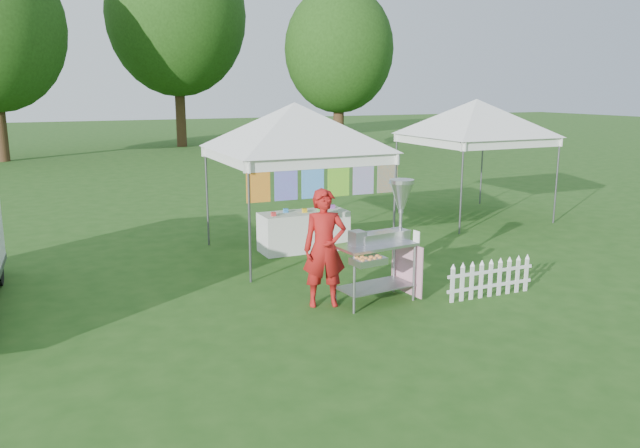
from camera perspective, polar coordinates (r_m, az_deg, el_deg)
name	(u,v)px	position (r m, az deg, el deg)	size (l,w,h in m)	color
ground	(383,308)	(9.59, 5.80, -7.66)	(120.00, 120.00, 0.00)	#224D16
canopy_main	(295,103)	(12.16, -2.32, 11.00)	(4.24, 4.24, 3.45)	#59595E
canopy_right	(477,99)	(16.27, 14.15, 10.99)	(4.24, 4.24, 3.45)	#59595E
tree_mid	(176,16)	(36.77, -13.03, 18.07)	(7.60, 7.60, 11.52)	#392814
tree_right	(339,50)	(33.20, 1.75, 15.63)	(5.60, 5.60, 8.42)	#392814
donut_cart	(387,231)	(9.65, 6.13, -0.67)	(1.36, 1.06, 1.88)	gray
vendor	(325,248)	(9.41, 0.42, -2.23)	(0.66, 0.43, 1.81)	#A01513
picket_fence	(490,279)	(10.32, 15.31, -4.91)	(1.62, 0.06, 0.56)	silver
display_table	(304,231)	(12.77, -1.50, -0.65)	(1.80, 0.70, 0.80)	white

